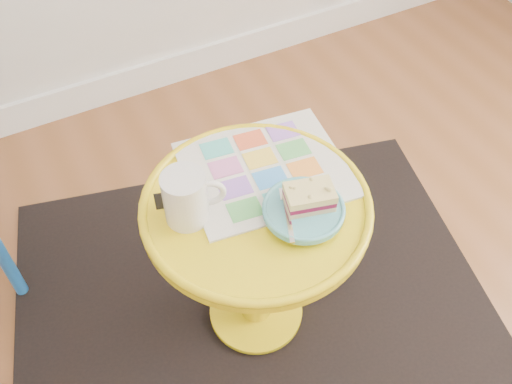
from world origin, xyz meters
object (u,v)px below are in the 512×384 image
mug (186,197)px  newspaper (265,169)px  plate (304,210)px  side_table (256,241)px

mug → newspaper: bearing=29.9°
newspaper → plate: size_ratio=2.07×
plate → side_table: bearing=134.6°
side_table → newspaper: (0.07, 0.08, 0.14)m
mug → plate: 0.25m
side_table → newspaper: newspaper is taller
newspaper → mug: bearing=-161.0°
side_table → plate: plate is taller
side_table → plate: 0.18m
side_table → mug: 0.25m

